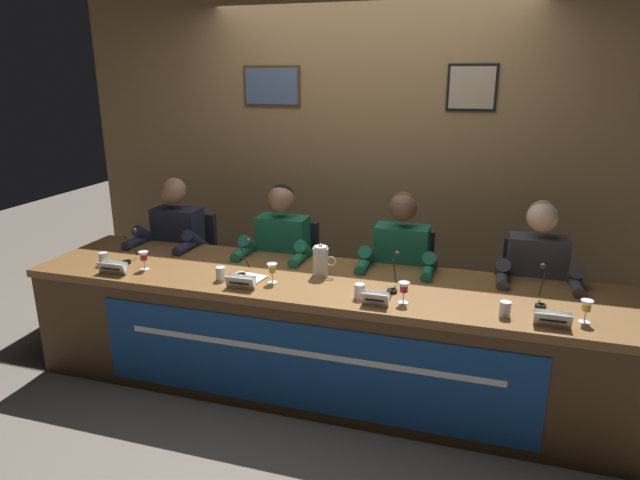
{
  "coord_description": "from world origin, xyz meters",
  "views": [
    {
      "loc": [
        0.95,
        -3.09,
        1.98
      ],
      "look_at": [
        0.0,
        0.0,
        1.0
      ],
      "focal_mm": 30.82,
      "sensor_mm": 36.0,
      "label": 1
    }
  ],
  "objects_px": {
    "nameplate_center_left": "(241,282)",
    "water_cup_center_right": "(359,292)",
    "panelist_far_left": "(173,246)",
    "chair_center_left": "(289,283)",
    "juice_glass_far_right": "(586,307)",
    "nameplate_far_right": "(553,319)",
    "panelist_center_left": "(279,257)",
    "panelist_center_right": "(399,269)",
    "conference_table": "(314,319)",
    "nameplate_center_right": "(375,299)",
    "microphone_center_right": "(394,278)",
    "nameplate_far_left": "(112,268)",
    "water_cup_center_left": "(221,274)",
    "water_pitcher_central": "(321,261)",
    "document_stack_center_left": "(247,278)",
    "microphone_far_right": "(541,292)",
    "chair_far_right": "(529,310)",
    "chair_far_left": "(189,271)",
    "juice_glass_far_left": "(144,257)",
    "water_cup_far_right": "(505,310)",
    "microphone_center_left": "(244,264)",
    "microphone_far_left": "(129,251)",
    "water_cup_far_left": "(104,259)",
    "juice_glass_center_left": "(272,270)",
    "chair_center_right": "(402,296)",
    "juice_glass_center_right": "(404,289)",
    "panelist_far_right": "(536,282)"
  },
  "relations": [
    {
      "from": "document_stack_center_left",
      "to": "microphone_center_left",
      "type": "bearing_deg",
      "value": 129.68
    },
    {
      "from": "chair_far_right",
      "to": "microphone_far_left",
      "type": "bearing_deg",
      "value": -165.35
    },
    {
      "from": "panelist_far_right",
      "to": "water_cup_far_right",
      "type": "xyz_separation_m",
      "value": [
        -0.2,
        -0.67,
        0.07
      ]
    },
    {
      "from": "water_cup_center_left",
      "to": "microphone_center_left",
      "type": "relative_size",
      "value": 0.39
    },
    {
      "from": "panelist_center_left",
      "to": "panelist_center_right",
      "type": "relative_size",
      "value": 1.0
    },
    {
      "from": "chair_far_left",
      "to": "water_cup_far_left",
      "type": "height_order",
      "value": "chair_far_left"
    },
    {
      "from": "panelist_far_left",
      "to": "water_pitcher_central",
      "type": "relative_size",
      "value": 5.85
    },
    {
      "from": "juice_glass_far_left",
      "to": "water_cup_far_left",
      "type": "bearing_deg",
      "value": 179.46
    },
    {
      "from": "microphone_center_right",
      "to": "juice_glass_far_right",
      "type": "xyz_separation_m",
      "value": [
        1.02,
        -0.15,
        0.01
      ]
    },
    {
      "from": "water_cup_center_right",
      "to": "chair_far_right",
      "type": "relative_size",
      "value": 0.09
    },
    {
      "from": "water_cup_far_left",
      "to": "nameplate_far_right",
      "type": "distance_m",
      "value": 2.8
    },
    {
      "from": "water_cup_far_left",
      "to": "nameplate_center_left",
      "type": "relative_size",
      "value": 0.47
    },
    {
      "from": "water_cup_far_right",
      "to": "water_cup_far_left",
      "type": "bearing_deg",
      "value": 178.33
    },
    {
      "from": "juice_glass_far_left",
      "to": "panelist_far_right",
      "type": "distance_m",
      "value": 2.52
    },
    {
      "from": "panelist_center_left",
      "to": "microphone_center_right",
      "type": "relative_size",
      "value": 5.68
    },
    {
      "from": "document_stack_center_left",
      "to": "microphone_far_right",
      "type": "bearing_deg",
      "value": 3.5
    },
    {
      "from": "chair_center_right",
      "to": "water_cup_center_right",
      "type": "xyz_separation_m",
      "value": [
        -0.12,
        -0.85,
        0.35
      ]
    },
    {
      "from": "juice_glass_far_left",
      "to": "microphone_center_right",
      "type": "distance_m",
      "value": 1.63
    },
    {
      "from": "water_cup_center_left",
      "to": "water_cup_center_right",
      "type": "xyz_separation_m",
      "value": [
        0.89,
        -0.03,
        0.0
      ]
    },
    {
      "from": "chair_far_right",
      "to": "water_pitcher_central",
      "type": "height_order",
      "value": "water_pitcher_central"
    },
    {
      "from": "nameplate_center_right",
      "to": "microphone_center_right",
      "type": "distance_m",
      "value": 0.27
    },
    {
      "from": "juice_glass_far_right",
      "to": "nameplate_far_right",
      "type": "bearing_deg",
      "value": -148.6
    },
    {
      "from": "panelist_far_left",
      "to": "water_cup_center_left",
      "type": "bearing_deg",
      "value": -40.91
    },
    {
      "from": "chair_far_right",
      "to": "nameplate_center_left",
      "type": "bearing_deg",
      "value": -151.75
    },
    {
      "from": "juice_glass_far_left",
      "to": "chair_far_right",
      "type": "bearing_deg",
      "value": 18.08
    },
    {
      "from": "chair_center_right",
      "to": "juice_glass_center_right",
      "type": "distance_m",
      "value": 0.94
    },
    {
      "from": "panelist_center_left",
      "to": "water_pitcher_central",
      "type": "distance_m",
      "value": 0.57
    },
    {
      "from": "nameplate_far_left",
      "to": "panelist_center_right",
      "type": "xyz_separation_m",
      "value": [
        1.73,
        0.73,
        -0.07
      ]
    },
    {
      "from": "nameplate_far_left",
      "to": "microphone_center_right",
      "type": "height_order",
      "value": "microphone_center_right"
    },
    {
      "from": "juice_glass_far_left",
      "to": "water_cup_center_left",
      "type": "relative_size",
      "value": 1.46
    },
    {
      "from": "panelist_far_right",
      "to": "chair_far_left",
      "type": "bearing_deg",
      "value": 175.63
    },
    {
      "from": "conference_table",
      "to": "juice_glass_far_right",
      "type": "relative_size",
      "value": 30.45
    },
    {
      "from": "juice_glass_center_left",
      "to": "microphone_center_left",
      "type": "height_order",
      "value": "microphone_center_left"
    },
    {
      "from": "chair_center_right",
      "to": "nameplate_center_right",
      "type": "bearing_deg",
      "value": -91.06
    },
    {
      "from": "conference_table",
      "to": "chair_far_left",
      "type": "distance_m",
      "value": 1.5
    },
    {
      "from": "microphone_center_right",
      "to": "chair_far_left",
      "type": "bearing_deg",
      "value": 159.25
    },
    {
      "from": "microphone_center_right",
      "to": "water_pitcher_central",
      "type": "height_order",
      "value": "microphone_center_right"
    },
    {
      "from": "water_pitcher_central",
      "to": "juice_glass_far_left",
      "type": "bearing_deg",
      "value": -167.98
    },
    {
      "from": "water_cup_far_right",
      "to": "microphone_far_right",
      "type": "distance_m",
      "value": 0.29
    },
    {
      "from": "panelist_far_left",
      "to": "chair_center_left",
      "type": "distance_m",
      "value": 0.93
    },
    {
      "from": "conference_table",
      "to": "panelist_far_left",
      "type": "bearing_deg",
      "value": 157.79
    },
    {
      "from": "panelist_far_left",
      "to": "microphone_center_left",
      "type": "relative_size",
      "value": 5.68
    },
    {
      "from": "microphone_far_left",
      "to": "water_pitcher_central",
      "type": "bearing_deg",
      "value": 5.67
    },
    {
      "from": "microphone_center_right",
      "to": "water_cup_far_right",
      "type": "xyz_separation_m",
      "value": [
        0.63,
        -0.2,
        -0.04
      ]
    },
    {
      "from": "nameplate_center_left",
      "to": "water_cup_center_right",
      "type": "relative_size",
      "value": 2.14
    },
    {
      "from": "chair_far_right",
      "to": "chair_far_left",
      "type": "bearing_deg",
      "value": 180.0
    },
    {
      "from": "juice_glass_center_left",
      "to": "nameplate_center_right",
      "type": "bearing_deg",
      "value": -13.17
    },
    {
      "from": "microphone_far_left",
      "to": "juice_glass_far_right",
      "type": "relative_size",
      "value": 1.74
    },
    {
      "from": "chair_far_left",
      "to": "chair_center_left",
      "type": "xyz_separation_m",
      "value": [
        0.87,
        0.0,
        0.0
      ]
    },
    {
      "from": "juice_glass_far_left",
      "to": "nameplate_center_left",
      "type": "height_order",
      "value": "juice_glass_far_left"
    }
  ]
}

